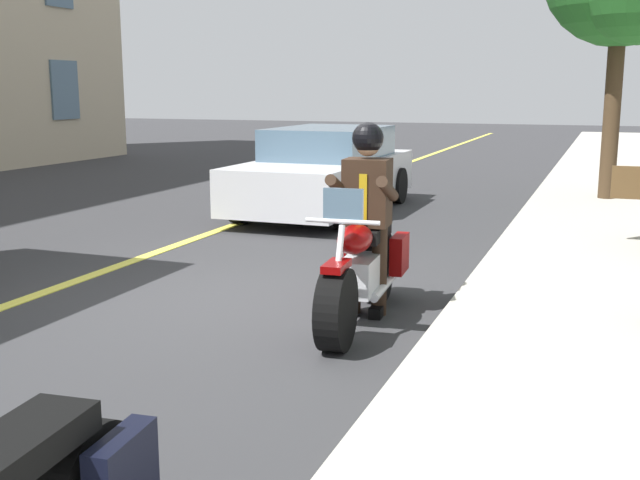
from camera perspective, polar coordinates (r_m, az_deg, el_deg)
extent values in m
plane|color=#333335|center=(7.60, -5.59, -4.37)|extent=(80.00, 80.00, 0.00)
cube|color=#E5DB4C|center=(8.64, -17.59, -2.90)|extent=(60.00, 0.16, 0.01)
cylinder|color=black|center=(6.03, 1.21, -5.18)|extent=(0.67, 0.25, 0.66)
cylinder|color=black|center=(7.49, 4.30, -1.97)|extent=(0.67, 0.25, 0.66)
cube|color=silver|center=(6.75, 2.98, -2.61)|extent=(0.58, 0.32, 0.32)
ellipsoid|color=#720505|center=(6.49, 2.61, 0.07)|extent=(0.58, 0.32, 0.24)
cube|color=black|center=(7.02, 3.67, 0.58)|extent=(0.72, 0.33, 0.12)
cube|color=#720505|center=(7.37, 5.91, -1.02)|extent=(0.41, 0.15, 0.36)
cube|color=#720505|center=(7.45, 2.59, -0.83)|extent=(0.41, 0.15, 0.36)
cylinder|color=silver|center=(5.98, 1.27, -2.65)|extent=(0.35, 0.08, 0.76)
cylinder|color=silver|center=(6.05, 1.68, 1.38)|extent=(0.08, 0.60, 0.04)
cube|color=#720505|center=(5.94, 1.23, -1.94)|extent=(0.37, 0.19, 0.06)
cylinder|color=silver|center=(7.04, 4.80, -3.40)|extent=(0.90, 0.15, 0.08)
cube|color=slate|center=(6.05, 1.74, 2.54)|extent=(0.06, 0.32, 0.28)
cylinder|color=black|center=(6.97, 4.42, -2.21)|extent=(0.14, 0.14, 0.84)
cube|color=black|center=(7.00, 4.27, -5.26)|extent=(0.27, 0.13, 0.10)
cylinder|color=black|center=(7.02, 2.50, -2.08)|extent=(0.14, 0.14, 0.84)
cube|color=black|center=(7.06, 2.36, -5.12)|extent=(0.27, 0.13, 0.10)
cube|color=black|center=(6.86, 3.53, 3.55)|extent=(0.35, 0.42, 0.60)
cube|color=#B28C14|center=(6.72, 3.22, 3.04)|extent=(0.03, 0.07, 0.44)
cylinder|color=black|center=(6.64, 5.04, 3.79)|extent=(0.56, 0.14, 0.28)
cylinder|color=black|center=(6.74, 1.36, 3.94)|extent=(0.56, 0.14, 0.28)
sphere|color=tan|center=(6.82, 3.57, 7.13)|extent=(0.22, 0.22, 0.22)
sphere|color=black|center=(6.82, 3.57, 7.55)|extent=(0.28, 0.28, 0.28)
cube|color=black|center=(3.10, -21.64, -14.18)|extent=(0.72, 0.34, 0.12)
cube|color=black|center=(3.36, -14.44, -16.62)|extent=(0.41, 0.16, 0.36)
cube|color=black|center=(3.58, -20.79, -15.18)|extent=(0.41, 0.16, 0.36)
cube|color=silver|center=(12.78, 0.40, 4.51)|extent=(4.60, 1.80, 0.70)
cube|color=slate|center=(12.91, 0.71, 7.03)|extent=(2.40, 1.60, 0.60)
cylinder|color=black|center=(11.17, 1.91, 2.36)|extent=(0.64, 0.22, 0.64)
cylinder|color=black|center=(11.82, -5.93, 2.79)|extent=(0.64, 0.22, 0.64)
cylinder|color=black|center=(13.92, 5.77, 4.05)|extent=(0.64, 0.22, 0.64)
cylinder|color=black|center=(14.45, -0.77, 4.36)|extent=(0.64, 0.22, 0.64)
cylinder|color=#42301E|center=(14.26, 20.83, 8.64)|extent=(0.28, 0.28, 2.86)
cube|color=slate|center=(22.73, -18.40, 10.52)|extent=(1.10, 0.06, 1.60)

